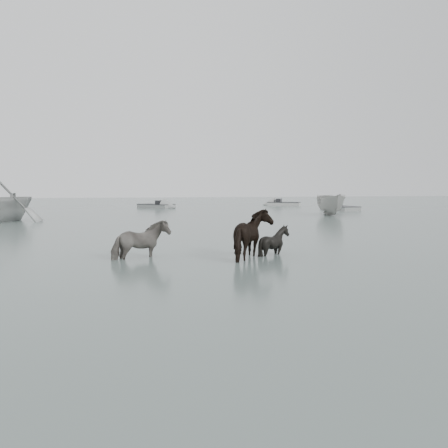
% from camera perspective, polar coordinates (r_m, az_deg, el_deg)
% --- Properties ---
extents(ground, '(140.00, 140.00, 0.00)m').
position_cam_1_polar(ground, '(11.64, -2.83, -5.65)').
color(ground, '#546360').
rests_on(ground, ground).
extents(pony_pinto, '(1.88, 1.45, 1.45)m').
position_cam_1_polar(pony_pinto, '(13.19, -10.89, -1.29)').
color(pony_pinto, black).
rests_on(pony_pinto, ground).
extents(pony_dark, '(1.60, 1.80, 1.66)m').
position_cam_1_polar(pony_dark, '(12.99, 4.05, -0.84)').
color(pony_dark, black).
rests_on(pony_dark, ground).
extents(pony_black, '(1.29, 1.19, 1.25)m').
position_cam_1_polar(pony_black, '(13.79, 6.56, -1.38)').
color(pony_black, black).
rests_on(pony_black, ground).
extents(rowboat_trail, '(6.94, 7.32, 3.03)m').
position_cam_1_polar(rowboat_trail, '(29.48, -27.23, 3.23)').
color(rowboat_trail, '#A8ABA8').
rests_on(rowboat_trail, ground).
extents(boat_small, '(2.52, 4.68, 1.71)m').
position_cam_1_polar(boat_small, '(32.93, 13.77, 2.62)').
color(boat_small, '#A7A7A2').
rests_on(boat_small, ground).
extents(skiff_port, '(2.17, 5.82, 0.75)m').
position_cam_1_polar(skiff_port, '(40.04, 14.89, 2.31)').
color(skiff_port, gray).
rests_on(skiff_port, ground).
extents(skiff_mid, '(4.67, 4.56, 0.75)m').
position_cam_1_polar(skiff_mid, '(42.97, -8.86, 2.59)').
color(skiff_mid, gray).
rests_on(skiff_mid, ground).
extents(skiff_star, '(4.96, 3.67, 0.75)m').
position_cam_1_polar(skiff_star, '(48.03, 7.86, 2.85)').
color(skiff_star, '#BCBBB7').
rests_on(skiff_star, ground).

